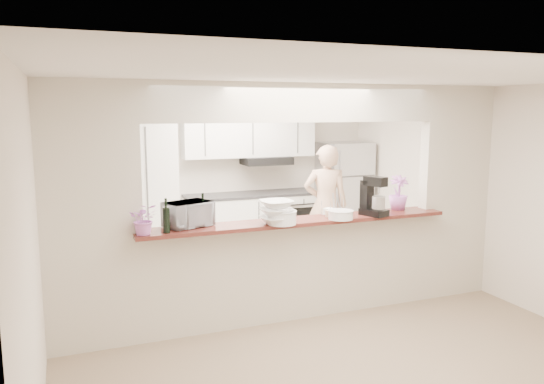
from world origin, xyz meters
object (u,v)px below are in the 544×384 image
refrigerator (344,194)px  person (326,206)px  stand_mixer (373,198)px  toaster_oven (188,214)px

refrigerator → person: person is taller
refrigerator → stand_mixer: (-1.20, -2.79, 0.43)m
stand_mixer → refrigerator: bearing=66.6°
toaster_oven → person: (2.35, 1.61, -0.35)m
stand_mixer → person: person is taller
toaster_oven → person: person is taller
refrigerator → person: (-0.85, -0.99, 0.02)m
toaster_oven → person: size_ratio=0.26×
refrigerator → stand_mixer: size_ratio=3.98×
stand_mixer → person: bearing=78.8°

